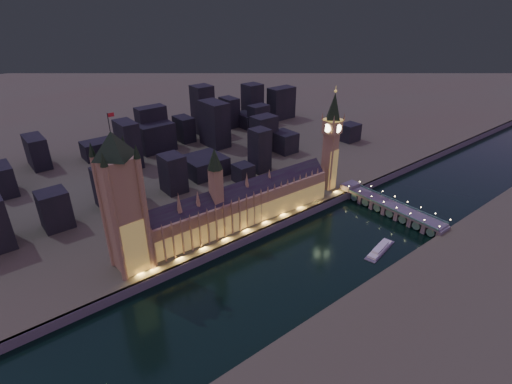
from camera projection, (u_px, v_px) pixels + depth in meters
ground_plane at (293, 259)px, 328.42m from camera, size 2000.00×2000.00×0.00m
north_bank at (86, 114)px, 688.55m from camera, size 2000.00×960.00×8.00m
embankment_wall at (261, 233)px, 355.13m from camera, size 2000.00×2.50×8.00m
palace_of_westminster at (236, 207)px, 352.34m from camera, size 202.00×26.85×78.00m
victoria_tower at (122, 198)px, 279.72m from camera, size 31.68×31.68×120.04m
elizabeth_tower at (332, 134)px, 400.36m from camera, size 18.00×18.00×107.81m
westminster_bridge at (388, 207)px, 392.93m from camera, size 19.12×113.00×15.90m
river_boat at (380, 249)px, 337.84m from camera, size 41.38×17.56×4.50m
city_backdrop at (178, 138)px, 503.06m from camera, size 473.03×215.63×73.33m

